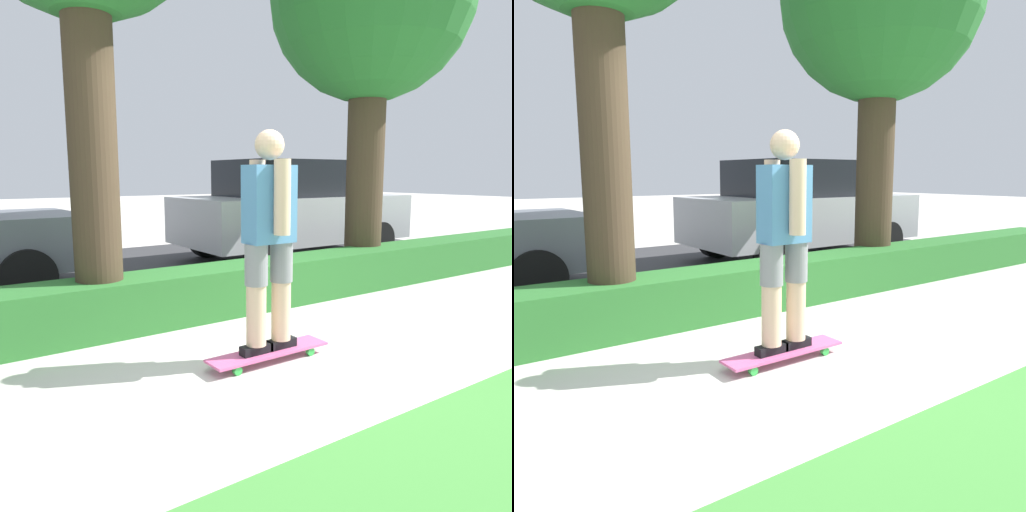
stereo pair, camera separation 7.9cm
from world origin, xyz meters
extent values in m
plane|color=beige|center=(0.00, 0.00, 0.00)|extent=(60.00, 60.00, 0.00)
cube|color=#38383A|center=(0.00, 4.20, 0.00)|extent=(13.03, 5.00, 0.01)
cube|color=#2D702D|center=(0.00, 1.60, 0.25)|extent=(13.03, 0.60, 0.49)
cube|color=#DB5B93|center=(-0.28, 0.18, 0.08)|extent=(1.03, 0.24, 0.02)
cylinder|color=green|center=(0.06, 0.09, 0.03)|extent=(0.07, 0.04, 0.07)
cylinder|color=green|center=(0.06, 0.27, 0.03)|extent=(0.07, 0.04, 0.07)
cylinder|color=green|center=(-0.63, 0.09, 0.03)|extent=(0.07, 0.04, 0.07)
cylinder|color=green|center=(-0.63, 0.27, 0.03)|extent=(0.07, 0.04, 0.07)
cube|color=black|center=(-0.40, 0.18, 0.12)|extent=(0.26, 0.09, 0.07)
cylinder|color=beige|center=(-0.40, 0.18, 0.55)|extent=(0.15, 0.15, 0.78)
cylinder|color=gray|center=(-0.40, 0.18, 0.78)|extent=(0.18, 0.18, 0.31)
cube|color=black|center=(-0.17, 0.18, 0.12)|extent=(0.26, 0.09, 0.07)
cylinder|color=beige|center=(-0.17, 0.18, 0.55)|extent=(0.15, 0.15, 0.78)
cylinder|color=gray|center=(-0.17, 0.18, 0.78)|extent=(0.18, 0.18, 0.31)
cube|color=#4C84B7|center=(-0.28, 0.18, 1.23)|extent=(0.37, 0.20, 0.58)
cylinder|color=beige|center=(-0.28, 0.03, 1.28)|extent=(0.12, 0.12, 0.54)
cylinder|color=beige|center=(-0.28, 0.34, 1.28)|extent=(0.12, 0.12, 0.54)
sphere|color=beige|center=(-0.28, 0.18, 1.66)|extent=(0.22, 0.22, 0.22)
cylinder|color=#423323|center=(-1.12, 1.66, 1.63)|extent=(0.42, 0.42, 3.26)
cylinder|color=#423323|center=(2.57, 1.90, 1.48)|extent=(0.49, 0.49, 2.96)
cylinder|color=black|center=(-1.47, 3.12, 0.32)|extent=(0.63, 0.22, 0.63)
cube|color=#B7B7BC|center=(3.01, 3.96, 0.70)|extent=(4.00, 1.90, 0.76)
cube|color=black|center=(2.89, 3.96, 1.38)|extent=(2.09, 1.66, 0.60)
cylinder|color=black|center=(4.25, 3.10, 0.32)|extent=(0.63, 0.23, 0.63)
cylinder|color=black|center=(4.25, 4.82, 0.32)|extent=(0.63, 0.23, 0.63)
cylinder|color=black|center=(1.78, 3.10, 0.32)|extent=(0.63, 0.23, 0.63)
cylinder|color=black|center=(1.78, 4.82, 0.32)|extent=(0.63, 0.23, 0.63)
camera|label=1|loc=(-2.50, -2.81, 1.45)|focal=35.00mm
camera|label=2|loc=(-2.56, -2.77, 1.45)|focal=35.00mm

